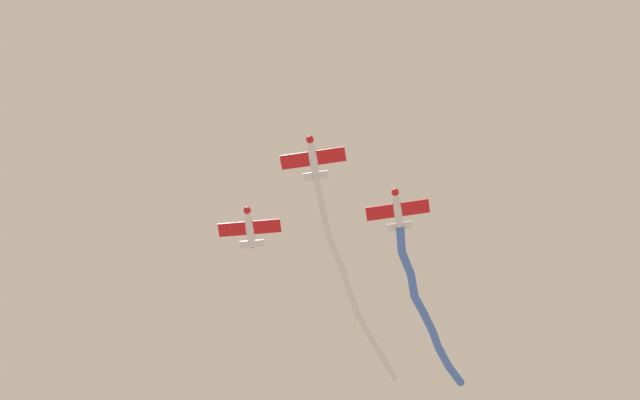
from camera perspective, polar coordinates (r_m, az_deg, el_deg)
airplane_lead at (r=89.85m, az=-0.44°, el=2.68°), size 5.14×6.69×1.66m
smoke_trail_lead at (r=96.44m, az=2.02°, el=-5.57°), size 26.52×4.36×1.18m
airplane_left_wing at (r=92.64m, az=4.95°, el=-0.62°), size 5.14×6.69×1.66m
smoke_trail_left_wing at (r=99.36m, az=6.75°, el=-7.12°), size 22.32×3.68×1.94m
airplane_right_wing at (r=93.87m, az=-4.50°, el=-1.76°), size 5.13×6.63×1.66m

